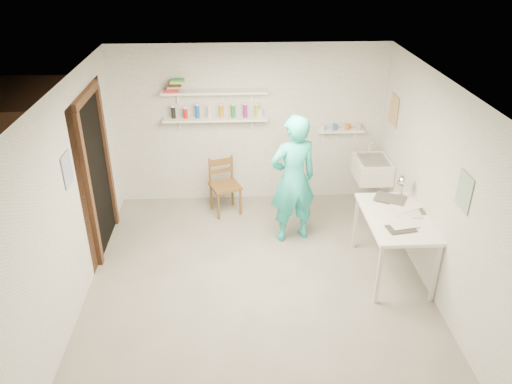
{
  "coord_description": "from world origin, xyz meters",
  "views": [
    {
      "loc": [
        -0.26,
        -4.76,
        3.75
      ],
      "look_at": [
        0.0,
        0.4,
        1.05
      ],
      "focal_mm": 35.0,
      "sensor_mm": 36.0,
      "label": 1
    }
  ],
  "objects_px": {
    "work_table": "(393,245)",
    "desk_lamp": "(403,181)",
    "man": "(293,180)",
    "wall_clock": "(297,152)",
    "wooden_chair": "(225,186)",
    "belfast_sink": "(372,169)"
  },
  "relations": [
    {
      "from": "work_table",
      "to": "desk_lamp",
      "type": "bearing_deg",
      "value": 67.58
    },
    {
      "from": "desk_lamp",
      "to": "man",
      "type": "bearing_deg",
      "value": 164.2
    },
    {
      "from": "man",
      "to": "wall_clock",
      "type": "bearing_deg",
      "value": -123.04
    },
    {
      "from": "desk_lamp",
      "to": "wooden_chair",
      "type": "bearing_deg",
      "value": 153.18
    },
    {
      "from": "wall_clock",
      "to": "desk_lamp",
      "type": "xyz_separation_m",
      "value": [
        1.26,
        -0.59,
        -0.16
      ]
    },
    {
      "from": "wall_clock",
      "to": "wooden_chair",
      "type": "distance_m",
      "value": 1.33
    },
    {
      "from": "belfast_sink",
      "to": "work_table",
      "type": "height_order",
      "value": "belfast_sink"
    },
    {
      "from": "desk_lamp",
      "to": "belfast_sink",
      "type": "bearing_deg",
      "value": 94.84
    },
    {
      "from": "man",
      "to": "wall_clock",
      "type": "height_order",
      "value": "man"
    },
    {
      "from": "belfast_sink",
      "to": "wooden_chair",
      "type": "bearing_deg",
      "value": 177.68
    },
    {
      "from": "wooden_chair",
      "to": "desk_lamp",
      "type": "bearing_deg",
      "value": -47.56
    },
    {
      "from": "belfast_sink",
      "to": "desk_lamp",
      "type": "bearing_deg",
      "value": -85.16
    },
    {
      "from": "belfast_sink",
      "to": "man",
      "type": "xyz_separation_m",
      "value": [
        -1.24,
        -0.66,
        0.19
      ]
    },
    {
      "from": "man",
      "to": "desk_lamp",
      "type": "height_order",
      "value": "man"
    },
    {
      "from": "man",
      "to": "wooden_chair",
      "type": "relative_size",
      "value": 2.05
    },
    {
      "from": "wall_clock",
      "to": "work_table",
      "type": "height_order",
      "value": "wall_clock"
    },
    {
      "from": "man",
      "to": "wooden_chair",
      "type": "bearing_deg",
      "value": -56.31
    },
    {
      "from": "work_table",
      "to": "desk_lamp",
      "type": "height_order",
      "value": "desk_lamp"
    },
    {
      "from": "wall_clock",
      "to": "desk_lamp",
      "type": "bearing_deg",
      "value": -41.43
    },
    {
      "from": "work_table",
      "to": "man",
      "type": "bearing_deg",
      "value": 142.8
    },
    {
      "from": "work_table",
      "to": "desk_lamp",
      "type": "relative_size",
      "value": 8.0
    },
    {
      "from": "work_table",
      "to": "desk_lamp",
      "type": "xyz_separation_m",
      "value": [
        0.2,
        0.48,
        0.62
      ]
    }
  ]
}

